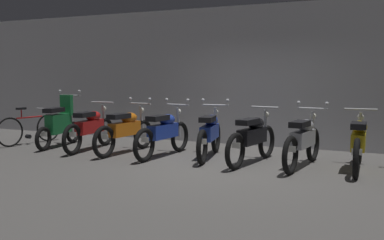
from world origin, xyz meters
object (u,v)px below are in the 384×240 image
(motorbike_slot_2, at_px, (126,130))
(motorbike_slot_7, at_px, (359,142))
(motorbike_slot_3, at_px, (164,132))
(motorbike_slot_5, at_px, (253,137))
(bicycle, at_px, (30,129))
(motorbike_slot_6, at_px, (303,140))
(motorbike_slot_1, at_px, (90,128))
(motorbike_slot_4, at_px, (210,133))
(motorbike_slot_0, at_px, (60,124))

(motorbike_slot_2, relative_size, motorbike_slot_7, 1.00)
(motorbike_slot_3, height_order, motorbike_slot_5, motorbike_slot_3)
(motorbike_slot_3, height_order, bicycle, motorbike_slot_3)
(motorbike_slot_6, distance_m, bicycle, 6.38)
(motorbike_slot_1, relative_size, motorbike_slot_4, 1.01)
(motorbike_slot_2, distance_m, motorbike_slot_6, 3.65)
(motorbike_slot_2, relative_size, bicycle, 1.14)
(motorbike_slot_1, bearing_deg, motorbike_slot_3, -1.44)
(motorbike_slot_3, height_order, motorbike_slot_4, same)
(motorbike_slot_6, height_order, bicycle, motorbike_slot_6)
(motorbike_slot_6, relative_size, bicycle, 1.14)
(motorbike_slot_3, distance_m, motorbike_slot_5, 1.82)
(motorbike_slot_4, bearing_deg, motorbike_slot_6, -5.33)
(motorbike_slot_0, distance_m, motorbike_slot_3, 2.74)
(motorbike_slot_6, bearing_deg, motorbike_slot_0, 179.21)
(motorbike_slot_5, bearing_deg, motorbike_slot_1, 179.84)
(motorbike_slot_2, height_order, motorbike_slot_6, same)
(motorbike_slot_2, distance_m, motorbike_slot_7, 4.56)
(motorbike_slot_4, xyz_separation_m, motorbike_slot_5, (0.92, -0.19, -0.00))
(motorbike_slot_5, xyz_separation_m, motorbike_slot_6, (0.91, 0.02, 0.00))
(motorbike_slot_5, relative_size, motorbike_slot_6, 1.00)
(motorbike_slot_3, xyz_separation_m, motorbike_slot_7, (3.64, 0.20, -0.00))
(motorbike_slot_4, relative_size, motorbike_slot_5, 1.00)
(motorbike_slot_5, bearing_deg, motorbike_slot_4, 168.53)
(motorbike_slot_1, height_order, motorbike_slot_2, motorbike_slot_2)
(motorbike_slot_0, height_order, motorbike_slot_2, motorbike_slot_0)
(motorbike_slot_3, relative_size, motorbike_slot_5, 1.01)
(motorbike_slot_7, bearing_deg, motorbike_slot_6, -170.98)
(motorbike_slot_0, distance_m, motorbike_slot_6, 5.48)
(motorbike_slot_1, height_order, motorbike_slot_7, same)
(motorbike_slot_4, xyz_separation_m, motorbike_slot_6, (1.83, -0.17, 0.00))
(motorbike_slot_2, height_order, motorbike_slot_3, same)
(motorbike_slot_0, xyz_separation_m, motorbike_slot_4, (3.65, 0.10, -0.04))
(motorbike_slot_0, height_order, motorbike_slot_4, motorbike_slot_0)
(motorbike_slot_5, bearing_deg, motorbike_slot_2, -179.69)
(motorbike_slot_6, distance_m, motorbike_slot_7, 0.92)
(bicycle, bearing_deg, motorbike_slot_3, -2.12)
(motorbike_slot_1, bearing_deg, motorbike_slot_4, 3.70)
(motorbike_slot_0, bearing_deg, motorbike_slot_7, 0.61)
(motorbike_slot_1, bearing_deg, motorbike_slot_5, -0.16)
(motorbike_slot_1, relative_size, motorbike_slot_6, 1.00)
(motorbike_slot_6, bearing_deg, bicycle, 179.25)
(motorbike_slot_0, bearing_deg, motorbike_slot_3, -2.66)
(motorbike_slot_0, bearing_deg, bicycle, 179.52)
(motorbike_slot_4, bearing_deg, bicycle, -178.90)
(motorbike_slot_1, relative_size, motorbike_slot_3, 1.00)
(motorbike_slot_3, distance_m, bicycle, 3.65)
(motorbike_slot_7, bearing_deg, motorbike_slot_1, -178.43)
(motorbike_slot_5, xyz_separation_m, motorbike_slot_7, (1.82, 0.16, 0.00))
(motorbike_slot_5, relative_size, bicycle, 1.13)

